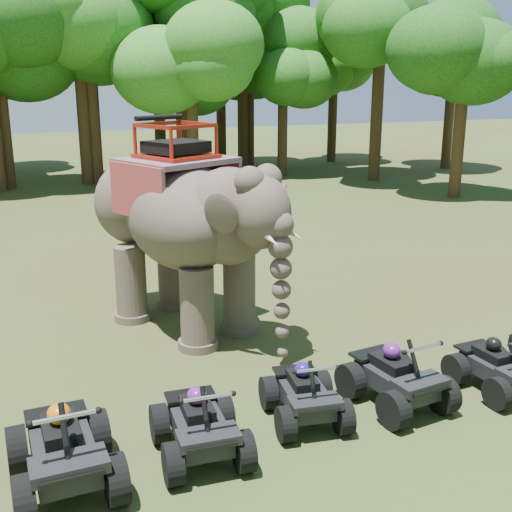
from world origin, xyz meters
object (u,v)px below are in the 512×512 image
object	(u,v)px
atv_3	(397,369)
atv_0	(62,440)
atv_1	(199,417)
elephant	(182,226)
atv_2	(305,387)
atv_4	(498,360)

from	to	relation	value
atv_3	atv_0	bearing A→B (deg)	176.15
atv_1	atv_3	world-z (taller)	atv_3
elephant	atv_2	distance (m)	4.86
elephant	atv_0	size ratio (longest dim) A/B	2.83
elephant	atv_1	xyz separation A→B (m)	(-1.09, -4.86, -1.59)
atv_1	atv_4	bearing A→B (deg)	3.95
atv_0	atv_2	xyz separation A→B (m)	(3.64, 0.38, -0.12)
atv_1	atv_2	size ratio (longest dim) A/B	1.08
atv_2	atv_4	size ratio (longest dim) A/B	1.00
elephant	atv_2	size ratio (longest dim) A/B	3.43
atv_1	atv_4	world-z (taller)	atv_1
atv_0	atv_2	bearing A→B (deg)	3.69
atv_1	atv_2	world-z (taller)	atv_1
elephant	atv_2	xyz separation A→B (m)	(0.70, -4.52, -1.64)
atv_3	atv_4	xyz separation A→B (m)	(1.88, -0.20, -0.07)
atv_3	atv_1	bearing A→B (deg)	177.15
atv_2	atv_4	bearing A→B (deg)	2.96
atv_1	atv_3	distance (m)	3.40
atv_3	atv_4	size ratio (longest dim) A/B	1.11
atv_4	atv_1	bearing A→B (deg)	177.06
elephant	atv_1	size ratio (longest dim) A/B	3.19
atv_0	atv_3	distance (m)	5.25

